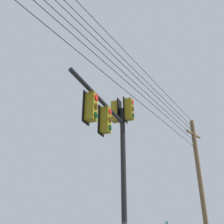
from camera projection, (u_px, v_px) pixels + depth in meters
The scene contains 3 objects.
signal_mast_assembly at pixel (115, 140), 9.41m from camera, with size 4.14×2.04×7.27m.
utility_pole_wooden at pixel (201, 186), 18.03m from camera, with size 1.70×1.50×9.98m.
overhead_wire_span at pixel (108, 55), 10.86m from camera, with size 19.56×12.32×2.20m.
Camera 1 is at (-10.29, 1.02, 2.17)m, focal length 41.68 mm.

